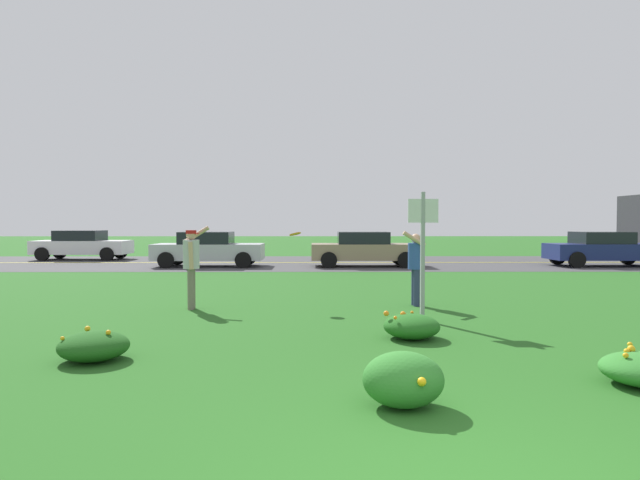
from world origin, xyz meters
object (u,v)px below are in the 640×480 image
object	(u,v)px
person_thrower_red_cap_gray_shirt	(191,261)
car_white_leftmost	(82,245)
sign_post_near_path	(423,243)
person_catcher_blue_shirt	(416,263)
frisbee_orange	(295,234)
car_tan_center_right	(365,249)
car_navy_rightmost	(603,249)
car_silver_center_left	(208,249)

from	to	relation	value
person_thrower_red_cap_gray_shirt	car_white_leftmost	world-z (taller)	person_thrower_red_cap_gray_shirt
sign_post_near_path	person_catcher_blue_shirt	bearing A→B (deg)	83.54
car_white_leftmost	sign_post_near_path	bearing A→B (deg)	-51.17
sign_post_near_path	person_thrower_red_cap_gray_shirt	xyz separation A→B (m)	(-4.62, 1.40, -0.43)
frisbee_orange	car_white_leftmost	xyz separation A→B (m)	(-11.13, 15.08, -0.84)
frisbee_orange	car_white_leftmost	distance (m)	18.76
car_white_leftmost	car_tan_center_right	distance (m)	14.28
car_white_leftmost	car_tan_center_right	xyz separation A→B (m)	(13.64, -4.24, 0.00)
car_navy_rightmost	car_silver_center_left	bearing A→B (deg)	180.00
person_thrower_red_cap_gray_shirt	car_white_leftmost	distance (m)	17.86
person_catcher_blue_shirt	car_navy_rightmost	world-z (taller)	person_catcher_blue_shirt
sign_post_near_path	car_tan_center_right	size ratio (longest dim) A/B	0.53
sign_post_near_path	car_navy_rightmost	distance (m)	16.18
car_silver_center_left	car_navy_rightmost	bearing A→B (deg)	0.00
car_tan_center_right	car_navy_rightmost	bearing A→B (deg)	0.00
car_white_leftmost	car_silver_center_left	world-z (taller)	same
car_silver_center_left	sign_post_near_path	bearing A→B (deg)	-62.82
person_thrower_red_cap_gray_shirt	car_silver_center_left	world-z (taller)	person_thrower_red_cap_gray_shirt
sign_post_near_path	car_silver_center_left	bearing A→B (deg)	117.18
sign_post_near_path	frisbee_orange	distance (m)	3.01
sign_post_near_path	car_white_leftmost	size ratio (longest dim) A/B	0.53
sign_post_near_path	person_thrower_red_cap_gray_shirt	bearing A→B (deg)	163.10
sign_post_near_path	car_tan_center_right	distance (m)	12.63
car_white_leftmost	car_tan_center_right	world-z (taller)	same
person_thrower_red_cap_gray_shirt	frisbee_orange	distance (m)	2.28
car_silver_center_left	person_catcher_blue_shirt	bearing A→B (deg)	-58.23
person_catcher_blue_shirt	car_white_leftmost	xyz separation A→B (m)	(-13.77, 15.03, -0.21)
person_thrower_red_cap_gray_shirt	car_tan_center_right	xyz separation A→B (m)	(4.69, 11.21, -0.29)
frisbee_orange	car_tan_center_right	size ratio (longest dim) A/B	0.06
frisbee_orange	car_white_leftmost	bearing A→B (deg)	126.42
car_navy_rightmost	person_catcher_blue_shirt	bearing A→B (deg)	-132.56
car_navy_rightmost	sign_post_near_path	bearing A→B (deg)	-128.73
sign_post_near_path	car_silver_center_left	size ratio (longest dim) A/B	0.53
car_silver_center_left	car_navy_rightmost	world-z (taller)	same
car_silver_center_left	frisbee_orange	bearing A→B (deg)	-69.58
frisbee_orange	car_silver_center_left	xyz separation A→B (m)	(-4.04, 10.84, -0.84)
person_catcher_blue_shirt	frisbee_orange	xyz separation A→B (m)	(-2.64, -0.06, 0.63)
person_thrower_red_cap_gray_shirt	car_navy_rightmost	distance (m)	18.51
sign_post_near_path	person_thrower_red_cap_gray_shirt	distance (m)	4.85
frisbee_orange	car_silver_center_left	size ratio (longest dim) A/B	0.06
person_catcher_blue_shirt	frisbee_orange	size ratio (longest dim) A/B	6.33
person_catcher_blue_shirt	frisbee_orange	bearing A→B (deg)	-178.80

